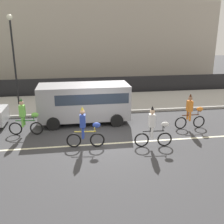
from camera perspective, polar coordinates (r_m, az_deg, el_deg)
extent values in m
plane|color=#38383A|center=(12.72, -2.40, -6.06)|extent=(80.00, 80.00, 0.00)
cube|color=beige|center=(12.26, -2.13, -6.97)|extent=(36.00, 0.14, 0.01)
cube|color=#ADAAA3|center=(18.81, -4.66, 2.00)|extent=(60.00, 5.00, 0.15)
cube|color=black|center=(21.48, -5.30, 5.64)|extent=(40.00, 0.08, 1.40)
cube|color=#B2A899|center=(29.63, -7.63, 15.07)|extent=(28.00, 8.00, 7.82)
torus|color=black|center=(13.74, -16.09, -3.43)|extent=(0.67, 0.15, 0.67)
torus|color=black|center=(14.04, -20.26, -3.40)|extent=(0.67, 0.15, 0.67)
cylinder|color=#266626|center=(13.74, -18.36, -1.80)|extent=(0.96, 0.17, 0.05)
cylinder|color=#266626|center=(13.76, -18.99, -1.44)|extent=(0.04, 0.04, 0.18)
cylinder|color=#266626|center=(13.59, -16.71, -1.34)|extent=(0.04, 0.04, 0.23)
cylinder|color=#266626|center=(13.56, -16.75, -0.88)|extent=(0.09, 0.50, 0.03)
ellipsoid|color=#72CC4C|center=(13.51, -16.43, -0.59)|extent=(0.38, 0.24, 0.24)
cube|color=#72CC4C|center=(13.62, -18.96, 0.23)|extent=(0.28, 0.35, 0.56)
sphere|color=tan|center=(13.51, -19.13, 1.85)|extent=(0.22, 0.22, 0.22)
cone|color=#266626|center=(13.47, -19.21, 2.59)|extent=(0.14, 0.14, 0.16)
cylinder|color=#72CC4C|center=(13.66, -18.90, -2.15)|extent=(0.11, 0.11, 0.48)
cylinder|color=#72CC4C|center=(13.91, -18.58, -1.76)|extent=(0.11, 0.11, 0.48)
torus|color=black|center=(11.86, -3.23, -6.11)|extent=(0.67, 0.14, 0.67)
torus|color=black|center=(11.92, -8.31, -6.15)|extent=(0.67, 0.14, 0.67)
cylinder|color=gold|center=(11.72, -5.84, -4.28)|extent=(0.97, 0.15, 0.05)
cylinder|color=gold|center=(11.70, -6.59, -3.87)|extent=(0.04, 0.04, 0.18)
cylinder|color=gold|center=(11.66, -3.79, -3.73)|extent=(0.04, 0.04, 0.23)
cylinder|color=gold|center=(11.62, -3.80, -3.20)|extent=(0.08, 0.50, 0.03)
ellipsoid|color=#2D47B2|center=(11.60, -3.40, -2.87)|extent=(0.38, 0.24, 0.24)
cube|color=#2D47B2|center=(11.55, -6.41, -1.93)|extent=(0.27, 0.34, 0.56)
sphere|color=tan|center=(11.42, -6.48, -0.04)|extent=(0.22, 0.22, 0.22)
cone|color=gold|center=(11.37, -6.51, 0.83)|extent=(0.14, 0.14, 0.16)
cylinder|color=#2D47B2|center=(11.61, -6.36, -4.72)|extent=(0.11, 0.11, 0.48)
cylinder|color=#2D47B2|center=(11.87, -6.28, -4.21)|extent=(0.11, 0.11, 0.48)
torus|color=black|center=(12.15, 11.37, -5.85)|extent=(0.67, 0.13, 0.67)
torus|color=black|center=(11.93, 6.47, -6.06)|extent=(0.67, 0.13, 0.67)
cylinder|color=black|center=(11.87, 9.04, -4.12)|extent=(0.97, 0.14, 0.05)
cylinder|color=black|center=(11.81, 8.35, -3.74)|extent=(0.04, 0.04, 0.18)
cylinder|color=black|center=(11.93, 11.04, -3.53)|extent=(0.04, 0.04, 0.23)
cylinder|color=black|center=(11.89, 11.07, -3.01)|extent=(0.08, 0.50, 0.03)
ellipsoid|color=white|center=(11.89, 11.48, -2.68)|extent=(0.38, 0.23, 0.24)
cube|color=white|center=(11.68, 8.68, -1.81)|extent=(0.27, 0.34, 0.56)
sphere|color=beige|center=(11.55, 8.77, 0.07)|extent=(0.22, 0.22, 0.22)
cone|color=black|center=(11.50, 8.81, 0.92)|extent=(0.14, 0.14, 0.16)
cylinder|color=white|center=(11.74, 8.70, -4.57)|extent=(0.11, 0.11, 0.48)
cylinder|color=white|center=(11.99, 8.42, -4.07)|extent=(0.11, 0.11, 0.48)
torus|color=black|center=(14.88, 18.39, -2.03)|extent=(0.67, 0.09, 0.67)
torus|color=black|center=(14.41, 14.73, -2.33)|extent=(0.67, 0.09, 0.67)
cylinder|color=#4C2614|center=(14.51, 16.73, -0.63)|extent=(0.97, 0.08, 0.05)
cylinder|color=#4C2614|center=(14.42, 16.23, -0.33)|extent=(0.04, 0.04, 0.18)
cylinder|color=#4C2614|center=(14.67, 18.23, -0.11)|extent=(0.04, 0.04, 0.23)
cylinder|color=#4C2614|center=(14.64, 18.27, 0.32)|extent=(0.05, 0.50, 0.03)
ellipsoid|color=orange|center=(14.66, 18.58, 0.60)|extent=(0.37, 0.21, 0.24)
cube|color=orange|center=(14.32, 16.55, 1.28)|extent=(0.25, 0.33, 0.56)
sphere|color=#9E7051|center=(14.22, 16.69, 2.83)|extent=(0.22, 0.22, 0.22)
cone|color=#4C2614|center=(14.18, 16.75, 3.53)|extent=(0.14, 0.14, 0.16)
cylinder|color=orange|center=(14.36, 16.61, -0.98)|extent=(0.11, 0.11, 0.48)
cylinder|color=orange|center=(14.60, 16.12, -0.64)|extent=(0.11, 0.11, 0.48)
cube|color=#99999E|center=(14.81, -6.11, 2.33)|extent=(5.00, 2.00, 1.90)
cube|color=#283342|center=(14.75, -4.60, 3.71)|extent=(3.90, 2.02, 0.56)
cylinder|color=black|center=(14.30, 1.04, -1.83)|extent=(0.70, 0.22, 0.70)
cylinder|color=black|center=(16.18, -0.17, 0.48)|extent=(0.70, 0.22, 0.70)
cylinder|color=black|center=(14.15, -12.67, -2.48)|extent=(0.70, 0.22, 0.70)
cylinder|color=black|center=(16.04, -12.27, -0.07)|extent=(0.70, 0.22, 0.70)
cylinder|color=black|center=(18.80, -20.43, 9.75)|extent=(0.12, 0.12, 5.50)
sphere|color=#EAEACC|center=(18.69, -21.42, 18.66)|extent=(0.36, 0.36, 0.36)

